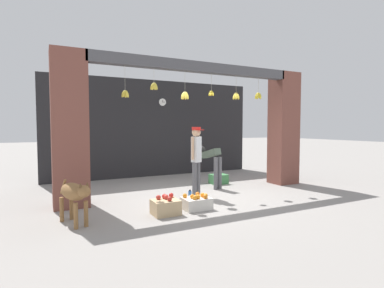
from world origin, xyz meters
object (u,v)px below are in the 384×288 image
at_px(produce_box_green, 218,179).
at_px(water_bottle, 190,197).
at_px(fruit_crate_apples, 166,206).
at_px(shopkeeper, 196,155).
at_px(fruit_crate_oranges, 196,203).
at_px(wall_clock, 162,102).
at_px(worker_stooping, 212,160).
at_px(dog, 74,194).

bearing_deg(produce_box_green, water_bottle, -136.65).
distance_m(fruit_crate_apples, produce_box_green, 3.32).
relative_size(shopkeeper, fruit_crate_oranges, 3.02).
relative_size(fruit_crate_oranges, water_bottle, 1.85).
distance_m(shopkeeper, water_bottle, 1.11).
bearing_deg(wall_clock, produce_box_green, -66.61).
distance_m(produce_box_green, water_bottle, 2.38).
bearing_deg(worker_stooping, shopkeeper, -151.24).
height_order(fruit_crate_apples, wall_clock, wall_clock).
bearing_deg(fruit_crate_oranges, shopkeeper, 62.78).
xyz_separation_m(worker_stooping, produce_box_green, (0.47, 0.41, -0.61)).
distance_m(dog, water_bottle, 2.44).
distance_m(worker_stooping, fruit_crate_apples, 2.75).
xyz_separation_m(fruit_crate_apples, water_bottle, (0.78, 0.54, -0.01)).
xyz_separation_m(worker_stooping, fruit_crate_apples, (-2.04, -1.76, -0.59)).
relative_size(water_bottle, wall_clock, 1.13).
bearing_deg(shopkeeper, produce_box_green, -165.74).
distance_m(shopkeeper, fruit_crate_apples, 1.84).
bearing_deg(wall_clock, fruit_crate_oranges, -101.96).
xyz_separation_m(worker_stooping, wall_clock, (-0.45, 2.54, 1.74)).
relative_size(shopkeeper, worker_stooping, 1.48).
height_order(fruit_crate_oranges, produce_box_green, fruit_crate_oranges).
height_order(shopkeeper, wall_clock, wall_clock).
height_order(dog, produce_box_green, dog).
height_order(worker_stooping, produce_box_green, worker_stooping).
xyz_separation_m(dog, fruit_crate_oranges, (2.29, -0.06, -0.40)).
bearing_deg(shopkeeper, worker_stooping, -166.74).
bearing_deg(dog, wall_clock, 123.13).
bearing_deg(water_bottle, shopkeeper, 51.63).
bearing_deg(worker_stooping, dog, -165.85).
distance_m(shopkeeper, wall_clock, 3.55).
bearing_deg(wall_clock, dog, -127.39).
relative_size(fruit_crate_oranges, wall_clock, 2.09).
relative_size(fruit_crate_apples, produce_box_green, 1.07).
height_order(worker_stooping, wall_clock, wall_clock).
bearing_deg(produce_box_green, fruit_crate_oranges, -130.82).
relative_size(shopkeeper, wall_clock, 6.31).
distance_m(worker_stooping, produce_box_green, 0.87).
distance_m(dog, shopkeeper, 3.02).
relative_size(dog, fruit_crate_oranges, 1.86).
relative_size(shopkeeper, produce_box_green, 3.56).
height_order(dog, fruit_crate_oranges, dog).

